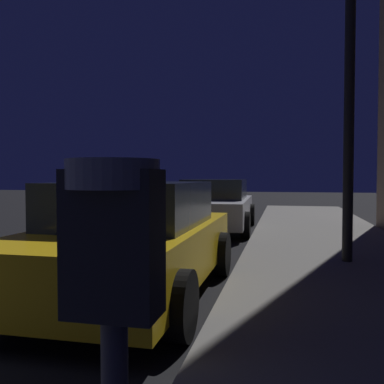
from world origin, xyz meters
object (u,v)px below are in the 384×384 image
(parking_meter, at_px, (114,323))
(street_lamp, at_px, (350,18))
(car_yellow_cab, at_px, (133,239))
(car_silver, at_px, (215,205))

(parking_meter, xyz_separation_m, street_lamp, (1.35, 6.08, 2.80))
(car_yellow_cab, relative_size, car_silver, 0.89)
(parking_meter, bearing_deg, street_lamp, 77.44)
(parking_meter, distance_m, car_yellow_cab, 4.34)
(parking_meter, height_order, car_yellow_cab, parking_meter)
(car_yellow_cab, bearing_deg, street_lamp, 35.43)
(parking_meter, height_order, street_lamp, street_lamp)
(car_yellow_cab, bearing_deg, car_silver, 90.00)
(parking_meter, relative_size, car_yellow_cab, 0.34)
(car_silver, distance_m, street_lamp, 6.22)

